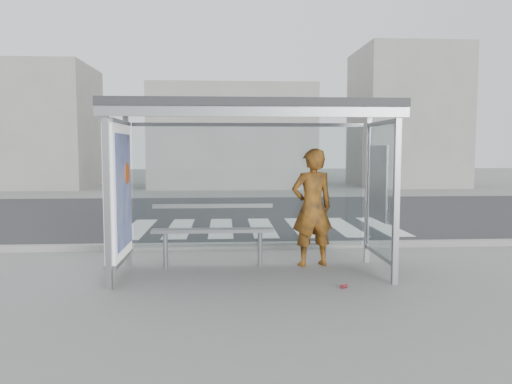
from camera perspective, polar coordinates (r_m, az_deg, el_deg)
ground at (r=7.78m, az=-0.50°, el=-9.37°), size 80.00×80.00×0.00m
road at (r=14.66m, az=-2.00°, el=-2.56°), size 30.00×10.00×0.01m
curb at (r=9.67m, az=-1.14°, el=-6.16°), size 30.00×0.18×0.12m
crosswalk at (r=12.22m, az=0.69°, el=-4.09°), size 6.55×3.00×0.00m
bus_shelter at (r=7.59m, az=-3.35°, el=5.38°), size 4.25×1.65×2.62m
building_left at (r=27.29m, az=-24.39°, el=6.80°), size 6.00×5.00×6.00m
building_center at (r=25.54m, az=-2.73°, el=6.27°), size 8.00×5.00×5.00m
building_right at (r=27.25m, az=16.74°, el=8.09°), size 5.00×5.00×7.00m
person at (r=8.23m, az=6.43°, el=-1.77°), size 0.78×0.59×1.93m
bench at (r=8.17m, az=-4.95°, el=-4.41°), size 1.98×0.29×1.02m
soda_can at (r=7.13m, az=10.01°, el=-10.55°), size 0.12×0.12×0.06m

